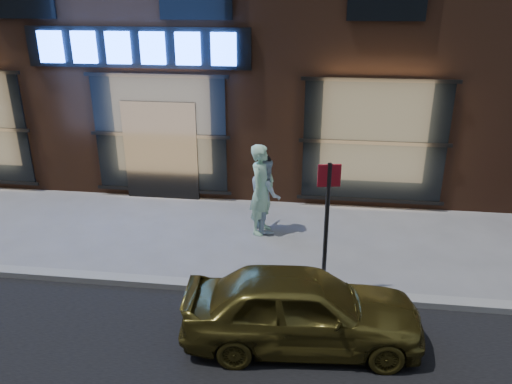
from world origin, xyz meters
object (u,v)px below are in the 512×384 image
Objects in this scene: man_bowtie at (262,189)px; man_cap at (265,194)px; sign_post at (327,217)px; gold_sedan at (302,308)px.

man_cap is (0.06, 0.15, -0.17)m from man_bowtie.
gold_sedan is at bearing -114.34° from sign_post.
man_cap reaches higher than gold_sedan.
man_bowtie is at bearing 137.34° from man_cap.
gold_sedan is 1.65m from sign_post.
gold_sedan is at bearing 171.94° from man_cap.
man_bowtie is 3.68m from gold_sedan.
man_cap is 3.80m from gold_sedan.
man_bowtie reaches higher than gold_sedan.
man_cap is 0.47× the size of gold_sedan.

